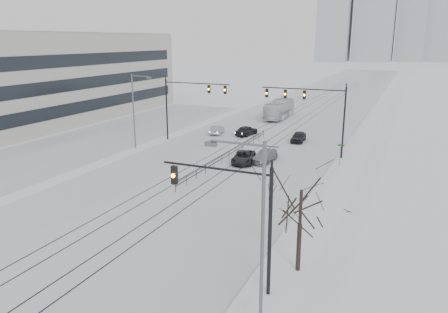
# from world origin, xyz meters

# --- Properties ---
(road) EXTENTS (22.00, 260.00, 0.02)m
(road) POSITION_xyz_m (0.00, 60.00, 0.01)
(road) COLOR silver
(road) RESTS_ON ground
(sidewalk_east) EXTENTS (5.00, 260.00, 0.16)m
(sidewalk_east) POSITION_xyz_m (13.50, 60.00, 0.08)
(sidewalk_east) COLOR white
(sidewalk_east) RESTS_ON ground
(curb) EXTENTS (0.10, 260.00, 0.12)m
(curb) POSITION_xyz_m (11.05, 60.00, 0.06)
(curb) COLOR gray
(curb) RESTS_ON ground
(parking_strip) EXTENTS (14.00, 60.00, 0.03)m
(parking_strip) POSITION_xyz_m (-20.00, 35.00, 0.01)
(parking_strip) COLOR silver
(parking_strip) RESTS_ON ground
(tram_rails) EXTENTS (5.30, 180.00, 0.01)m
(tram_rails) POSITION_xyz_m (-0.00, 40.00, 0.02)
(tram_rails) COLOR black
(tram_rails) RESTS_ON ground
(office_building) EXTENTS (20.20, 62.20, 14.11)m
(office_building) POSITION_xyz_m (-37.97, 35.00, 7.06)
(office_building) COLOR #ACAAA2
(office_building) RESTS_ON ground
(skyline) EXTENTS (96.00, 48.00, 72.00)m
(skyline) POSITION_xyz_m (5.02, 273.63, 30.65)
(skyline) COLOR #9AA0A9
(skyline) RESTS_ON ground
(traffic_mast_near) EXTENTS (6.10, 0.37, 7.00)m
(traffic_mast_near) POSITION_xyz_m (10.79, 6.00, 4.56)
(traffic_mast_near) COLOR black
(traffic_mast_near) RESTS_ON ground
(traffic_mast_ne) EXTENTS (9.60, 0.37, 8.00)m
(traffic_mast_ne) POSITION_xyz_m (8.15, 34.99, 5.76)
(traffic_mast_ne) COLOR black
(traffic_mast_ne) RESTS_ON ground
(traffic_mast_nw) EXTENTS (9.10, 0.37, 8.00)m
(traffic_mast_nw) POSITION_xyz_m (-8.52, 36.00, 5.57)
(traffic_mast_nw) COLOR black
(traffic_mast_nw) RESTS_ON ground
(street_light_east) EXTENTS (2.73, 0.25, 9.00)m
(street_light_east) POSITION_xyz_m (12.70, 3.00, 5.21)
(street_light_east) COLOR #595B60
(street_light_east) RESTS_ON ground
(street_light_west) EXTENTS (2.73, 0.25, 9.00)m
(street_light_west) POSITION_xyz_m (-12.20, 30.00, 5.21)
(street_light_west) COLOR #595B60
(street_light_west) RESTS_ON ground
(bare_tree) EXTENTS (4.40, 4.40, 6.10)m
(bare_tree) POSITION_xyz_m (13.20, 9.00, 4.49)
(bare_tree) COLOR black
(bare_tree) RESTS_ON ground
(median_fence) EXTENTS (0.06, 24.00, 1.00)m
(median_fence) POSITION_xyz_m (0.00, 30.00, 0.53)
(median_fence) COLOR black
(median_fence) RESTS_ON ground
(street_sign) EXTENTS (0.70, 0.06, 2.40)m
(street_sign) POSITION_xyz_m (11.80, 32.00, 1.61)
(street_sign) COLOR #595B60
(street_sign) RESTS_ON ground
(sedan_sb_inner) EXTENTS (2.35, 4.32, 1.40)m
(sedan_sb_inner) POSITION_xyz_m (-2.65, 42.40, 0.70)
(sedan_sb_inner) COLOR black
(sedan_sb_inner) RESTS_ON ground
(sedan_sb_outer) EXTENTS (1.94, 3.89, 1.22)m
(sedan_sb_outer) POSITION_xyz_m (-6.75, 41.57, 0.61)
(sedan_sb_outer) COLOR gray
(sedan_sb_outer) RESTS_ON ground
(sedan_nb_front) EXTENTS (3.00, 4.95, 1.28)m
(sedan_nb_front) POSITION_xyz_m (2.07, 29.13, 0.64)
(sedan_nb_front) COLOR black
(sedan_nb_front) RESTS_ON ground
(sedan_nb_right) EXTENTS (2.08, 4.60, 1.31)m
(sedan_nb_right) POSITION_xyz_m (3.99, 30.56, 0.65)
(sedan_nb_right) COLOR gray
(sedan_nb_right) RESTS_ON ground
(sedan_nb_far) EXTENTS (1.76, 3.98, 1.33)m
(sedan_nb_far) POSITION_xyz_m (4.96, 41.48, 0.67)
(sedan_nb_far) COLOR black
(sedan_nb_far) RESTS_ON ground
(box_truck) EXTENTS (2.74, 10.78, 2.99)m
(box_truck) POSITION_xyz_m (-2.51, 57.61, 1.49)
(box_truck) COLOR silver
(box_truck) RESTS_ON ground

